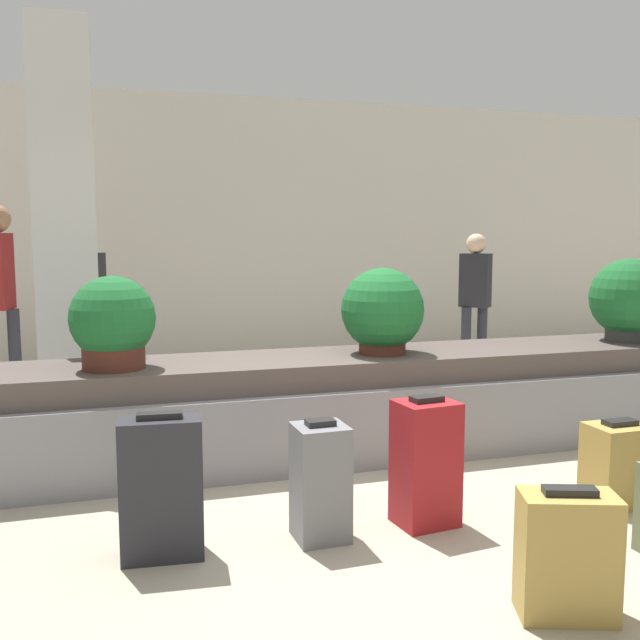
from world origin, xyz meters
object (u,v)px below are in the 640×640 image
object	(u,v)px
suitcase_4	(426,463)
suitcase_7	(320,482)
suitcase_2	(567,555)
suitcase_0	(618,464)
potted_plant_0	(629,300)
suitcase_5	(161,488)
traveler_0	(475,292)
potted_plant_2	(383,312)
traveler_2	(88,297)
potted_plant_1	(113,324)
pillar	(66,227)

from	to	relation	value
suitcase_4	suitcase_7	size ratio (longest dim) A/B	1.13
suitcase_2	suitcase_0	bearing A→B (deg)	62.03
suitcase_4	potted_plant_0	size ratio (longest dim) A/B	1.07
suitcase_5	traveler_0	world-z (taller)	traveler_0
potted_plant_2	traveler_2	world-z (taller)	traveler_2
potted_plant_1	pillar	bearing A→B (deg)	102.04
suitcase_0	potted_plant_0	size ratio (longest dim) A/B	0.76
potted_plant_2	traveler_0	world-z (taller)	traveler_0
suitcase_0	traveler_0	xyz separation A→B (m)	(1.16, 3.74, 0.68)
suitcase_2	potted_plant_0	size ratio (longest dim) A/B	0.83
pillar	potted_plant_0	xyz separation A→B (m)	(4.24, -1.45, -0.58)
pillar	suitcase_5	xyz separation A→B (m)	(0.50, -2.75, -1.26)
suitcase_4	suitcase_5	xyz separation A→B (m)	(-1.37, 0.01, 0.01)
suitcase_4	traveler_2	bearing A→B (deg)	107.02
potted_plant_0	traveler_0	distance (m)	2.37
suitcase_5	suitcase_0	bearing A→B (deg)	3.60
suitcase_0	potted_plant_2	xyz separation A→B (m)	(-0.90, 1.37, 0.76)
suitcase_2	potted_plant_2	world-z (taller)	potted_plant_2
potted_plant_1	traveler_0	xyz separation A→B (m)	(3.89, 2.41, -0.07)
suitcase_5	potted_plant_2	bearing A→B (deg)	43.55
suitcase_5	potted_plant_1	world-z (taller)	potted_plant_1
suitcase_7	traveler_2	distance (m)	4.17
suitcase_4	traveler_0	distance (m)	4.39
suitcase_2	traveler_0	xyz separation A→B (m)	(2.19, 4.69, 0.66)
suitcase_4	potted_plant_0	xyz separation A→B (m)	(2.37, 1.31, 0.69)
suitcase_0	potted_plant_1	bearing A→B (deg)	153.39
potted_plant_1	potted_plant_2	distance (m)	1.83
suitcase_7	potted_plant_1	distance (m)	1.74
potted_plant_2	traveler_2	bearing A→B (deg)	127.41
suitcase_0	traveler_2	distance (m)	5.01
potted_plant_2	suitcase_4	bearing A→B (deg)	-101.94
traveler_2	potted_plant_2	bearing A→B (deg)	145.15
suitcase_0	suitcase_4	distance (m)	1.18
suitcase_7	suitcase_2	bearing A→B (deg)	-55.44
pillar	suitcase_4	xyz separation A→B (m)	(1.87, -2.76, -1.26)
suitcase_4	potted_plant_1	distance (m)	2.10
potted_plant_2	potted_plant_1	bearing A→B (deg)	-178.71
suitcase_2	potted_plant_2	xyz separation A→B (m)	(0.13, 2.32, 0.74)
suitcase_5	traveler_0	xyz separation A→B (m)	(3.71, 3.67, 0.57)
potted_plant_1	traveler_2	world-z (taller)	traveler_2
pillar	suitcase_0	bearing A→B (deg)	-42.87
potted_plant_0	potted_plant_2	distance (m)	2.09
suitcase_0	suitcase_7	distance (m)	1.76
potted_plant_1	traveler_0	size ratio (longest dim) A/B	0.38
suitcase_0	suitcase_7	xyz separation A→B (m)	(-1.76, 0.05, 0.06)
suitcase_7	potted_plant_2	size ratio (longest dim) A/B	1.02
potted_plant_1	traveler_2	xyz separation A→B (m)	(-0.19, 2.68, -0.05)
suitcase_2	traveler_2	xyz separation A→B (m)	(-1.88, 4.96, 0.68)
suitcase_7	potted_plant_1	xyz separation A→B (m)	(-0.96, 1.28, 0.69)
potted_plant_1	traveler_0	distance (m)	4.57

